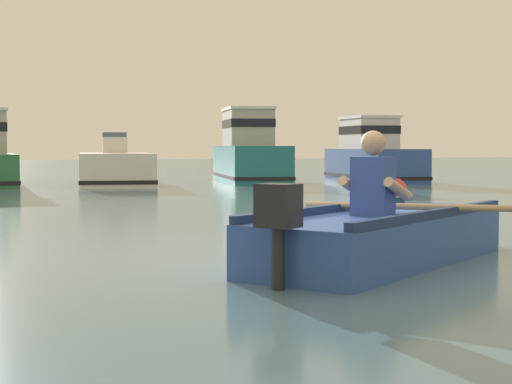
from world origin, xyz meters
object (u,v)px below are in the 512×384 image
object	(u,v)px
moored_boat_blue	(372,157)
mooring_buoy	(393,192)
moored_boat_teal	(250,154)
moored_boat_white	(116,169)
rowboat_with_person	(384,235)

from	to	relation	value
moored_boat_blue	mooring_buoy	world-z (taller)	moored_boat_blue
moored_boat_teal	moored_boat_blue	distance (m)	3.71
moored_boat_white	mooring_buoy	bearing A→B (deg)	-73.02
rowboat_with_person	moored_boat_teal	bearing A→B (deg)	74.33
rowboat_with_person	mooring_buoy	distance (m)	7.16
moored_boat_teal	moored_boat_blue	xyz separation A→B (m)	(3.60, -0.89, -0.09)
moored_boat_white	moored_boat_teal	world-z (taller)	moored_boat_teal
mooring_buoy	rowboat_with_person	bearing A→B (deg)	-120.27
moored_boat_white	moored_boat_teal	xyz separation A→B (m)	(4.06, 0.39, 0.41)
moored_boat_teal	mooring_buoy	distance (m)	10.39
moored_boat_teal	mooring_buoy	world-z (taller)	moored_boat_teal
moored_boat_teal	mooring_buoy	size ratio (longest dim) A/B	10.23
moored_boat_teal	mooring_buoy	bearing A→B (deg)	-95.66
moored_boat_blue	moored_boat_white	bearing A→B (deg)	176.22
moored_boat_white	mooring_buoy	size ratio (longest dim) A/B	9.65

